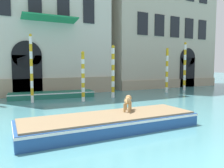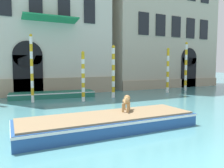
# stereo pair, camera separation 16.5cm
# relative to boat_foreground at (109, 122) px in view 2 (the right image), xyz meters

# --- Properties ---
(palazzo_right) EXTENTS (12.88, 6.13, 18.80)m
(palazzo_right) POSITION_rel_boat_foreground_xyz_m (12.99, 13.69, 9.09)
(palazzo_right) COLOR #B2A893
(palazzo_right) RESTS_ON ground_plane
(boat_foreground) EXTENTS (6.81, 2.20, 0.55)m
(boat_foreground) POSITION_rel_boat_foreground_xyz_m (0.00, 0.00, 0.00)
(boat_foreground) COLOR #234C8C
(boat_foreground) RESTS_ON ground_plane
(dog_on_deck) EXTENTS (0.65, 0.80, 0.63)m
(dog_on_deck) POSITION_rel_boat_foreground_xyz_m (0.97, 0.37, 0.67)
(dog_on_deck) COLOR tan
(dog_on_deck) RESTS_ON boat_foreground
(boat_moored_near_palazzo) EXTENTS (6.21, 2.01, 0.44)m
(boat_moored_near_palazzo) POSITION_rel_boat_foreground_xyz_m (-0.25, 9.16, -0.06)
(boat_moored_near_palazzo) COLOR #1E6651
(boat_moored_near_palazzo) RESTS_ON ground_plane
(mooring_pole_0) EXTENTS (0.25, 0.25, 3.90)m
(mooring_pole_0) POSITION_rel_boat_foreground_xyz_m (3.81, 7.19, 1.68)
(mooring_pole_0) COLOR white
(mooring_pole_0) RESTS_ON ground_plane
(mooring_pole_1) EXTENTS (0.24, 0.24, 4.61)m
(mooring_pole_1) POSITION_rel_boat_foreground_xyz_m (12.17, 8.32, 2.03)
(mooring_pole_1) COLOR white
(mooring_pole_1) RESTS_ON ground_plane
(mooring_pole_3) EXTENTS (0.19, 0.19, 4.42)m
(mooring_pole_3) POSITION_rel_boat_foreground_xyz_m (-1.86, 7.63, 1.93)
(mooring_pole_3) COLOR white
(mooring_pole_3) RESTS_ON ground_plane
(mooring_pole_4) EXTENTS (0.24, 0.24, 3.94)m
(mooring_pole_4) POSITION_rel_boat_foreground_xyz_m (9.51, 7.79, 1.69)
(mooring_pole_4) COLOR white
(mooring_pole_4) RESTS_ON ground_plane
(mooring_pole_5) EXTENTS (0.23, 0.23, 3.34)m
(mooring_pole_5) POSITION_rel_boat_foreground_xyz_m (1.23, 6.54, 1.40)
(mooring_pole_5) COLOR white
(mooring_pole_5) RESTS_ON ground_plane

